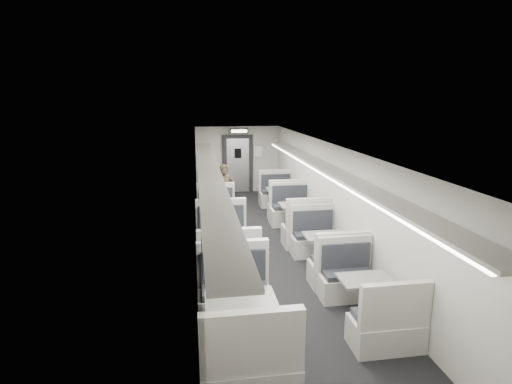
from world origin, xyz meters
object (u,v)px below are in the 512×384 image
object	(u,v)px
vestibule_door	(238,164)
booth_left_b	(218,219)
booth_right_c	(325,251)
booth_left_d	(241,325)
booth_right_d	(365,298)
exit_sign	(239,131)
booth_left_c	(225,251)
passenger	(225,192)
booth_right_b	(298,219)
booth_right_a	(281,200)
booth_left_a	(214,201)

from	to	relation	value
vestibule_door	booth_left_b	bearing A→B (deg)	-102.61
booth_right_c	vestibule_door	distance (m)	7.06
booth_right_c	booth_left_d	bearing A→B (deg)	-128.68
booth_left_b	booth_right_d	world-z (taller)	booth_left_b
exit_sign	booth_left_d	bearing A→B (deg)	-96.36
booth_left_c	booth_left_b	bearing A→B (deg)	90.00
passenger	exit_sign	distance (m)	3.19
booth_right_d	passenger	size ratio (longest dim) A/B	1.26
booth_right_b	vestibule_door	xyz separation A→B (m)	(-1.00, 4.82, 0.64)
booth_left_b	booth_right_b	distance (m)	2.03
booth_right_c	booth_right_d	world-z (taller)	booth_right_c
booth_right_a	exit_sign	xyz separation A→B (m)	(-1.00, 2.36, 1.90)
booth_left_b	booth_left_d	world-z (taller)	booth_left_d
booth_right_b	passenger	bearing A→B (deg)	136.87
booth_right_a	passenger	world-z (taller)	passenger
booth_left_c	exit_sign	distance (m)	6.58
booth_left_d	booth_right_c	bearing A→B (deg)	51.32
booth_left_c	booth_right_d	xyz separation A→B (m)	(2.00, -2.20, -0.05)
booth_left_d	passenger	bearing A→B (deg)	87.47
booth_right_a	booth_right_d	distance (m)	6.06
booth_left_d	vestibule_door	xyz separation A→B (m)	(1.00, 9.45, 0.63)
booth_right_d	exit_sign	xyz separation A→B (m)	(-1.00, 8.43, 1.93)
booth_right_c	booth_right_b	bearing A→B (deg)	90.00
booth_left_b	booth_right_b	world-z (taller)	booth_right_b
booth_left_b	booth_left_c	bearing A→B (deg)	-90.00
booth_left_b	vestibule_door	world-z (taller)	vestibule_door
booth_left_d	booth_right_d	xyz separation A→B (m)	(2.00, 0.54, -0.06)
booth_right_b	booth_right_d	xyz separation A→B (m)	(0.00, -4.09, -0.05)
booth_right_c	vestibule_door	size ratio (longest dim) A/B	0.98
booth_left_a	passenger	world-z (taller)	passenger
booth_left_a	booth_left_c	distance (m)	4.17
booth_left_b	booth_right_c	distance (m)	3.19
booth_left_a	booth_right_a	world-z (taller)	booth_right_a
booth_left_d	passenger	distance (m)	6.26
booth_left_a	passenger	xyz separation A→B (m)	(0.28, -0.66, 0.44)
booth_left_a	booth_right_b	bearing A→B (deg)	-48.73
booth_left_c	booth_right_a	bearing A→B (deg)	62.65
booth_left_a	booth_left_d	world-z (taller)	booth_left_d
booth_left_b	booth_right_a	bearing A→B (deg)	39.03
booth_left_d	booth_right_b	world-z (taller)	booth_left_d
booth_left_c	passenger	world-z (taller)	passenger
booth_right_d	passenger	xyz separation A→B (m)	(-1.72, 5.71, 0.43)
booth_right_c	passenger	distance (m)	4.15
booth_right_d	booth_right_b	bearing A→B (deg)	90.00
booth_left_a	booth_right_b	distance (m)	3.03
booth_left_a	booth_right_c	bearing A→B (deg)	-65.62
passenger	booth_right_b	bearing A→B (deg)	-38.84
booth_right_a	vestibule_door	xyz separation A→B (m)	(-1.00, 2.85, 0.66)
booth_right_a	booth_right_d	size ratio (longest dim) A/B	1.07
booth_left_a	booth_right_a	xyz separation A→B (m)	(2.00, -0.31, 0.03)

